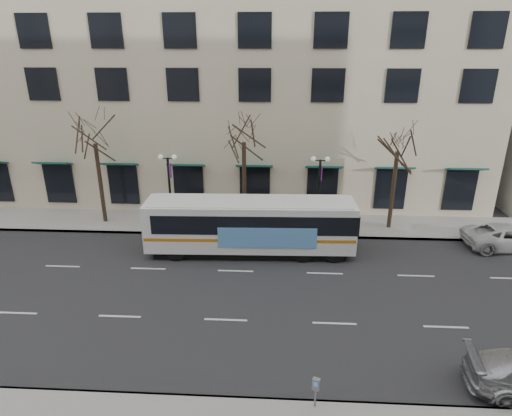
# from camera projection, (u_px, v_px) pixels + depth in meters

# --- Properties ---
(ground) EXTENTS (160.00, 160.00, 0.00)m
(ground) POSITION_uv_depth(u_px,v_px,m) (231.00, 293.00, 21.92)
(ground) COLOR black
(ground) RESTS_ON ground
(sidewalk_far) EXTENTS (80.00, 4.00, 0.15)m
(sidewalk_far) POSITION_uv_depth(u_px,v_px,m) (316.00, 225.00, 30.04)
(sidewalk_far) COLOR gray
(sidewalk_far) RESTS_ON ground
(building_hotel) EXTENTS (40.00, 20.00, 24.00)m
(building_hotel) POSITION_uv_depth(u_px,v_px,m) (232.00, 44.00, 37.36)
(building_hotel) COLOR #BDB290
(building_hotel) RESTS_ON ground
(tree_far_left) EXTENTS (3.60, 3.60, 8.34)m
(tree_far_left) POSITION_uv_depth(u_px,v_px,m) (93.00, 129.00, 28.27)
(tree_far_left) COLOR black
(tree_far_left) RESTS_ON ground
(tree_far_mid) EXTENTS (3.60, 3.60, 8.55)m
(tree_far_mid) POSITION_uv_depth(u_px,v_px,m) (244.00, 128.00, 27.68)
(tree_far_mid) COLOR black
(tree_far_mid) RESTS_ON ground
(tree_far_right) EXTENTS (3.60, 3.60, 8.06)m
(tree_far_right) POSITION_uv_depth(u_px,v_px,m) (399.00, 137.00, 27.35)
(tree_far_right) COLOR black
(tree_far_right) RESTS_ON ground
(lamp_post_left) EXTENTS (1.22, 0.45, 5.21)m
(lamp_post_left) POSITION_uv_depth(u_px,v_px,m) (170.00, 187.00, 28.79)
(lamp_post_left) COLOR black
(lamp_post_left) RESTS_ON ground
(lamp_post_right) EXTENTS (1.22, 0.45, 5.21)m
(lamp_post_right) POSITION_uv_depth(u_px,v_px,m) (319.00, 190.00, 28.28)
(lamp_post_right) COLOR black
(lamp_post_right) RESTS_ON ground
(city_bus) EXTENTS (12.50, 3.09, 3.37)m
(city_bus) POSITION_uv_depth(u_px,v_px,m) (252.00, 225.00, 25.62)
(city_bus) COLOR silver
(city_bus) RESTS_ON ground
(white_pickup) EXTENTS (5.56, 2.86, 1.50)m
(white_pickup) POSITION_uv_depth(u_px,v_px,m) (508.00, 237.00, 26.60)
(white_pickup) COLOR #BABABA
(white_pickup) RESTS_ON ground
(pay_station) EXTENTS (0.30, 0.24, 1.18)m
(pay_station) POSITION_uv_depth(u_px,v_px,m) (316.00, 386.00, 14.56)
(pay_station) COLOR slate
(pay_station) RESTS_ON sidewalk_near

